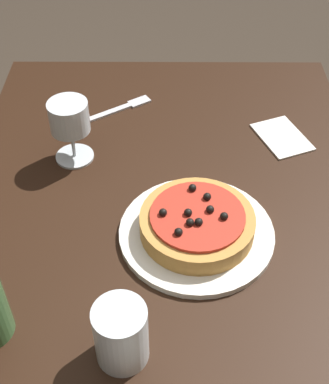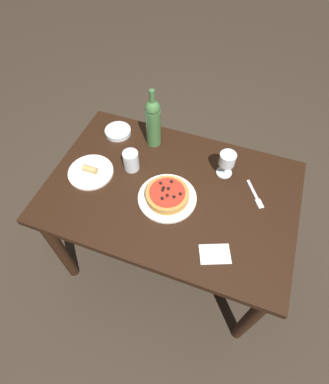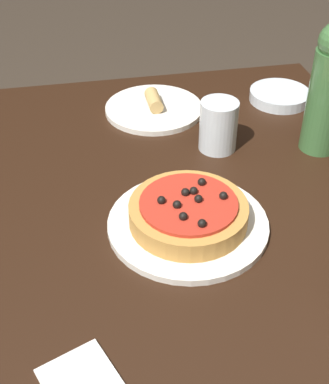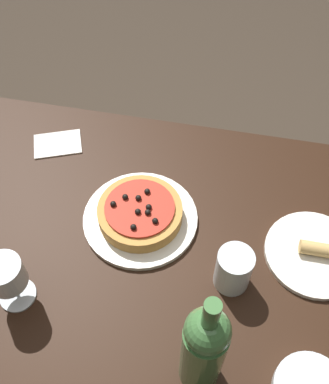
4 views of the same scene
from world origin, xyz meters
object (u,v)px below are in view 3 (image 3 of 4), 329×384
dinner_plate (187,223)px  side_plate (154,108)px  water_cup (218,126)px  side_bowl (280,96)px  dining_table (214,265)px  pizza (188,211)px

dinner_plate → side_plate: (-0.40, 0.01, 0.00)m
water_cup → side_bowl: 0.26m
side_plate → side_bowl: bearing=88.7°
dining_table → dinner_plate: size_ratio=4.32×
dining_table → dinner_plate: dinner_plate is taller
dinner_plate → water_cup: (-0.22, 0.11, 0.05)m
dinner_plate → side_bowl: size_ratio=1.93×
side_bowl → side_plate: size_ratio=0.63×
dinner_plate → side_plate: side_plate is taller
side_plate → pizza: bearing=-2.1°
dinner_plate → side_plate: 0.40m
dining_table → dinner_plate: 0.12m
dinner_plate → pizza: size_ratio=1.37×
dining_table → pizza: (-0.00, -0.05, 0.13)m
pizza → water_cup: bearing=152.9°
dinner_plate → pizza: (0.00, 0.00, 0.03)m
side_plate → dinner_plate: bearing=-2.1°
pizza → dining_table: bearing=85.9°
dinner_plate → side_bowl: 0.50m
pizza → side_bowl: (-0.39, 0.31, -0.02)m
water_cup → dinner_plate: bearing=-27.1°
water_cup → pizza: bearing=-27.1°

